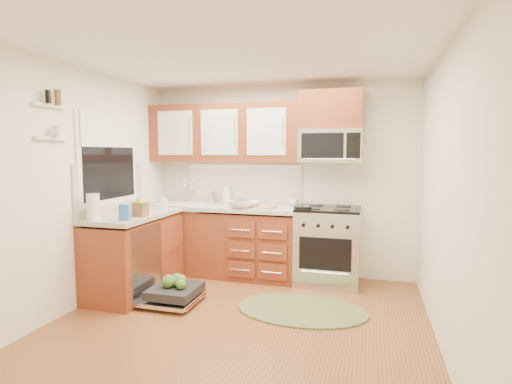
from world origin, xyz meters
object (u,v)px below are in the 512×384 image
(dishwasher, at_px, (172,294))
(stock_pot, at_px, (240,203))
(sink, at_px, (184,213))
(bowl_a, at_px, (248,204))
(range, at_px, (328,246))
(microwave, at_px, (331,146))
(bowl_b, at_px, (240,204))
(cutting_board, at_px, (263,207))
(paper_towel_roll, at_px, (93,207))
(upper_cabinets, at_px, (224,133))
(rug, at_px, (301,310))
(skillet, at_px, (302,208))
(cup, at_px, (293,202))

(dishwasher, xyz_separation_m, stock_pot, (0.46, 0.97, 0.88))
(sink, distance_m, bowl_a, 0.93)
(range, xyz_separation_m, stock_pot, (-1.08, -0.16, 0.51))
(microwave, relative_size, bowl_b, 2.55)
(sink, bearing_deg, microwave, 3.85)
(cutting_board, relative_size, paper_towel_roll, 1.08)
(upper_cabinets, distance_m, stock_pot, 1.00)
(rug, relative_size, skillet, 6.33)
(range, bearing_deg, bowl_a, -177.36)
(skillet, xyz_separation_m, stock_pot, (-0.80, 0.09, 0.01))
(sink, xyz_separation_m, cutting_board, (1.12, -0.06, 0.14))
(range, distance_m, stock_pot, 1.20)
(rug, xyz_separation_m, paper_towel_roll, (-2.07, -0.50, 1.05))
(skillet, bearing_deg, upper_cabinets, 160.67)
(range, xyz_separation_m, skillet, (-0.28, -0.25, 0.50))
(dishwasher, height_order, cup, cup)
(skillet, xyz_separation_m, bowl_a, (-0.74, 0.20, -0.01))
(dishwasher, bearing_deg, skillet, 34.92)
(cutting_board, bearing_deg, dishwasher, -124.72)
(cutting_board, bearing_deg, sink, 176.90)
(cup, bearing_deg, bowl_b, -146.10)
(stock_pot, height_order, bowl_b, stock_pot)
(stock_pot, xyz_separation_m, bowl_b, (0.01, -0.02, -0.01))
(stock_pot, bearing_deg, upper_cabinets, 136.92)
(dishwasher, height_order, cutting_board, cutting_board)
(skillet, xyz_separation_m, bowl_b, (-0.80, 0.07, 0.00))
(microwave, bearing_deg, paper_towel_roll, -144.96)
(bowl_a, bearing_deg, range, 2.64)
(upper_cabinets, relative_size, bowl_b, 6.87)
(rug, distance_m, cutting_board, 1.43)
(stock_pot, distance_m, cutting_board, 0.29)
(upper_cabinets, relative_size, sink, 3.31)
(microwave, bearing_deg, range, -90.00)
(range, height_order, rug, range)
(stock_pot, height_order, cup, stock_pot)
(paper_towel_roll, bearing_deg, bowl_a, 49.00)
(range, bearing_deg, bowl_b, -170.50)
(bowl_b, bearing_deg, sink, 168.75)
(rug, bearing_deg, dishwasher, -172.43)
(range, height_order, bowl_a, bowl_a)
(skillet, height_order, stock_pot, stock_pot)
(upper_cabinets, height_order, skillet, upper_cabinets)
(microwave, bearing_deg, bowl_a, -170.69)
(rug, xyz_separation_m, skillet, (-0.11, 0.70, 0.96))
(paper_towel_roll, height_order, bowl_a, paper_towel_roll)
(paper_towel_roll, bearing_deg, sink, 77.90)
(sink, bearing_deg, cutting_board, -3.10)
(range, height_order, sink, range)
(dishwasher, height_order, stock_pot, stock_pot)
(cutting_board, bearing_deg, bowl_b, -157.94)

